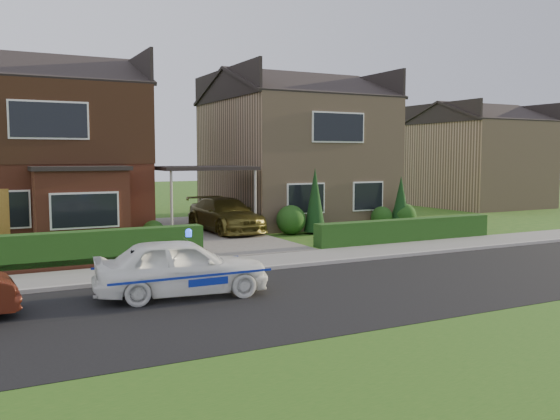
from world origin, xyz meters
TOP-DOWN VIEW (x-y plane):
  - ground at (0.00, 0.00)m, footprint 120.00×120.00m
  - road at (0.00, 0.00)m, footprint 60.00×6.00m
  - kerb at (0.00, 3.05)m, footprint 60.00×0.16m
  - sidewalk at (0.00, 4.10)m, footprint 60.00×2.00m
  - grass_verge at (0.00, -5.00)m, footprint 60.00×4.00m
  - driveway at (0.00, 11.00)m, footprint 3.80×12.00m
  - house_left at (-5.78, 13.90)m, footprint 7.50×9.53m
  - house_right at (5.80, 13.99)m, footprint 7.50×8.06m
  - carport_link at (0.00, 10.95)m, footprint 3.80×3.00m
  - dwarf_wall at (-5.80, 5.30)m, footprint 7.70×0.25m
  - hedge_left at (-5.80, 5.45)m, footprint 7.50×0.55m
  - hedge_right at (5.80, 5.35)m, footprint 7.50×0.55m
  - shrub_left_mid at (-4.00, 9.30)m, footprint 1.32×1.32m
  - shrub_left_near at (-2.40, 9.60)m, footprint 0.84×0.84m
  - shrub_right_near at (3.20, 9.40)m, footprint 1.20×1.20m
  - shrub_right_mid at (7.80, 9.50)m, footprint 0.96×0.96m
  - shrub_right_far at (8.80, 9.20)m, footprint 1.08×1.08m
  - conifer_a at (4.20, 9.20)m, footprint 0.90×0.90m
  - conifer_b at (8.60, 9.20)m, footprint 0.90×0.90m
  - neighbour_right at (20.00, 16.00)m, footprint 6.50×7.00m
  - police_car at (-3.99, 1.20)m, footprint 3.60×4.08m
  - driveway_car at (0.87, 10.73)m, footprint 2.13×4.75m
  - potted_plant_a at (-4.54, 6.00)m, footprint 0.47×0.34m
  - potted_plant_b at (-5.68, 9.00)m, footprint 0.48×0.46m
  - potted_plant_c at (-2.73, 6.49)m, footprint 0.51×0.51m

SIDE VIEW (x-z plane):
  - ground at x=0.00m, z-range 0.00..0.00m
  - road at x=0.00m, z-range -0.01..0.01m
  - grass_verge at x=0.00m, z-range -0.01..0.01m
  - hedge_left at x=-5.80m, z-range -0.45..0.45m
  - hedge_right at x=5.80m, z-range -0.40..0.40m
  - sidewalk at x=0.00m, z-range 0.00..0.10m
  - kerb at x=0.00m, z-range 0.00..0.12m
  - driveway at x=0.00m, z-range 0.00..0.12m
  - dwarf_wall at x=-5.80m, z-range 0.00..0.36m
  - potted_plant_c at x=-2.73m, z-range 0.00..0.67m
  - potted_plant_b at x=-5.68m, z-range 0.00..0.68m
  - shrub_left_near at x=-2.40m, z-range 0.00..0.84m
  - potted_plant_a at x=-4.54m, z-range 0.00..0.85m
  - shrub_right_mid at x=7.80m, z-range 0.00..0.96m
  - shrub_right_far at x=8.80m, z-range 0.00..1.08m
  - shrub_right_near at x=3.20m, z-range 0.00..1.20m
  - shrub_left_mid at x=-4.00m, z-range 0.00..1.32m
  - police_car at x=-3.99m, z-range -0.08..1.42m
  - driveway_car at x=0.87m, z-range 0.12..1.47m
  - conifer_b at x=8.60m, z-range 0.00..2.20m
  - conifer_a at x=4.20m, z-range 0.00..2.60m
  - neighbour_right at x=20.00m, z-range 0.00..5.20m
  - carport_link at x=0.00m, z-range 1.27..4.04m
  - house_right at x=5.80m, z-range 0.04..7.29m
  - house_left at x=-5.78m, z-range 0.19..7.44m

